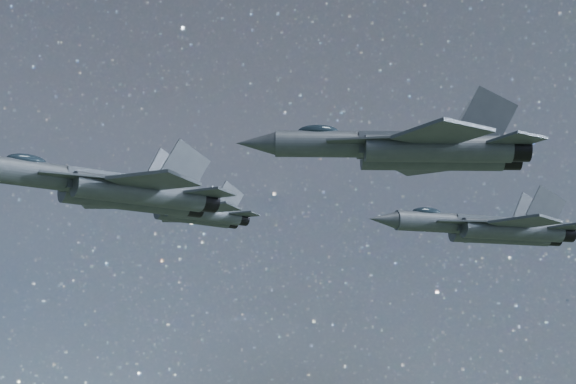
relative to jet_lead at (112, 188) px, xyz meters
name	(u,v)px	position (x,y,z in m)	size (l,w,h in m)	color
jet_lead	(112,188)	(0.00, 0.00, 0.00)	(19.19, 13.37, 4.83)	#384046
jet_left	(186,211)	(14.42, 25.46, 4.30)	(16.98, 11.70, 4.26)	#384046
jet_right	(411,148)	(14.81, -13.36, 1.23)	(18.14, 11.90, 4.67)	#384046
jet_slot	(490,228)	(35.81, 6.17, 1.15)	(19.89, 13.73, 4.99)	#384046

